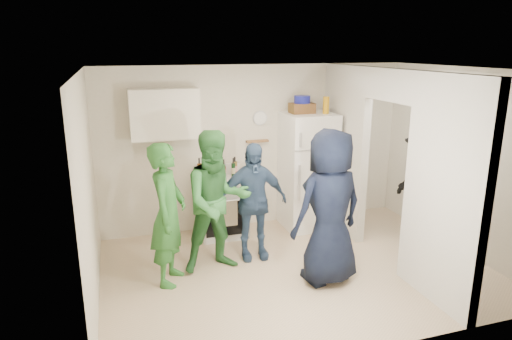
# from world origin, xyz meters

# --- Properties ---
(floor) EXTENTS (4.80, 4.80, 0.00)m
(floor) POSITION_xyz_m (0.00, 0.00, 0.00)
(floor) COLOR #CDB590
(floor) RESTS_ON ground
(wall_back) EXTENTS (4.80, 0.00, 4.80)m
(wall_back) POSITION_xyz_m (0.00, 1.70, 1.25)
(wall_back) COLOR silver
(wall_back) RESTS_ON floor
(wall_front) EXTENTS (4.80, 0.00, 4.80)m
(wall_front) POSITION_xyz_m (0.00, -1.70, 1.25)
(wall_front) COLOR silver
(wall_front) RESTS_ON floor
(wall_left) EXTENTS (0.00, 3.40, 3.40)m
(wall_left) POSITION_xyz_m (-2.40, 0.00, 1.25)
(wall_left) COLOR silver
(wall_left) RESTS_ON floor
(wall_right) EXTENTS (0.00, 3.40, 3.40)m
(wall_right) POSITION_xyz_m (2.40, 0.00, 1.25)
(wall_right) COLOR silver
(wall_right) RESTS_ON floor
(ceiling) EXTENTS (4.80, 4.80, 0.00)m
(ceiling) POSITION_xyz_m (0.00, 0.00, 2.50)
(ceiling) COLOR white
(ceiling) RESTS_ON wall_back
(partition_pier_back) EXTENTS (0.12, 1.20, 2.50)m
(partition_pier_back) POSITION_xyz_m (1.20, 1.10, 1.25)
(partition_pier_back) COLOR silver
(partition_pier_back) RESTS_ON floor
(partition_pier_front) EXTENTS (0.12, 1.20, 2.50)m
(partition_pier_front) POSITION_xyz_m (1.20, -1.10, 1.25)
(partition_pier_front) COLOR silver
(partition_pier_front) RESTS_ON floor
(partition_header) EXTENTS (0.12, 1.00, 0.40)m
(partition_header) POSITION_xyz_m (1.20, 0.00, 2.30)
(partition_header) COLOR silver
(partition_header) RESTS_ON partition_pier_back
(stove) EXTENTS (0.72, 0.60, 0.86)m
(stove) POSITION_xyz_m (-0.64, 1.37, 0.43)
(stove) COLOR white
(stove) RESTS_ON floor
(upper_cabinet) EXTENTS (0.95, 0.34, 0.70)m
(upper_cabinet) POSITION_xyz_m (-1.40, 1.52, 1.85)
(upper_cabinet) COLOR silver
(upper_cabinet) RESTS_ON wall_back
(fridge) EXTENTS (0.74, 0.72, 1.79)m
(fridge) POSITION_xyz_m (0.72, 1.34, 0.89)
(fridge) COLOR white
(fridge) RESTS_ON floor
(wicker_basket) EXTENTS (0.35, 0.25, 0.15)m
(wicker_basket) POSITION_xyz_m (0.62, 1.39, 1.86)
(wicker_basket) COLOR brown
(wicker_basket) RESTS_ON fridge
(blue_bowl) EXTENTS (0.24, 0.24, 0.11)m
(blue_bowl) POSITION_xyz_m (0.62, 1.39, 1.99)
(blue_bowl) COLOR #141990
(blue_bowl) RESTS_ON wicker_basket
(yellow_cup_stack_top) EXTENTS (0.09, 0.09, 0.25)m
(yellow_cup_stack_top) POSITION_xyz_m (0.94, 1.24, 1.91)
(yellow_cup_stack_top) COLOR gold
(yellow_cup_stack_top) RESTS_ON fridge
(wall_clock) EXTENTS (0.22, 0.02, 0.22)m
(wall_clock) POSITION_xyz_m (0.05, 1.68, 1.70)
(wall_clock) COLOR white
(wall_clock) RESTS_ON wall_back
(spice_shelf) EXTENTS (0.35, 0.08, 0.03)m
(spice_shelf) POSITION_xyz_m (0.00, 1.65, 1.35)
(spice_shelf) COLOR olive
(spice_shelf) RESTS_ON wall_back
(nook_window) EXTENTS (0.03, 0.70, 0.80)m
(nook_window) POSITION_xyz_m (2.38, 0.20, 1.65)
(nook_window) COLOR black
(nook_window) RESTS_ON wall_right
(nook_window_frame) EXTENTS (0.04, 0.76, 0.86)m
(nook_window_frame) POSITION_xyz_m (2.36, 0.20, 1.65)
(nook_window_frame) COLOR white
(nook_window_frame) RESTS_ON wall_right
(nook_valance) EXTENTS (0.04, 0.82, 0.18)m
(nook_valance) POSITION_xyz_m (2.34, 0.20, 2.00)
(nook_valance) COLOR white
(nook_valance) RESTS_ON wall_right
(yellow_cup_stack_stove) EXTENTS (0.09, 0.09, 0.25)m
(yellow_cup_stack_stove) POSITION_xyz_m (-0.76, 1.15, 0.99)
(yellow_cup_stack_stove) COLOR #FFFA15
(yellow_cup_stack_stove) RESTS_ON stove
(red_cup) EXTENTS (0.09, 0.09, 0.12)m
(red_cup) POSITION_xyz_m (-0.42, 1.17, 0.92)
(red_cup) COLOR #B6200C
(red_cup) RESTS_ON stove
(person_green_left) EXTENTS (0.62, 0.73, 1.71)m
(person_green_left) POSITION_xyz_m (-1.56, 0.20, 0.86)
(person_green_left) COLOR #31742E
(person_green_left) RESTS_ON floor
(person_green_center) EXTENTS (0.92, 0.75, 1.79)m
(person_green_center) POSITION_xyz_m (-0.94, 0.35, 0.90)
(person_green_center) COLOR #3A8643
(person_green_center) RESTS_ON floor
(person_denim) EXTENTS (0.95, 0.44, 1.58)m
(person_denim) POSITION_xyz_m (-0.43, 0.53, 0.79)
(person_denim) COLOR #344F72
(person_denim) RESTS_ON floor
(person_navy) EXTENTS (1.01, 0.75, 1.87)m
(person_navy) POSITION_xyz_m (0.25, -0.35, 0.93)
(person_navy) COLOR black
(person_navy) RESTS_ON floor
(person_nook) EXTENTS (0.65, 1.10, 1.69)m
(person_nook) POSITION_xyz_m (2.10, 0.36, 0.84)
(person_nook) COLOR black
(person_nook) RESTS_ON floor
(bottle_a) EXTENTS (0.07, 0.07, 0.33)m
(bottle_a) POSITION_xyz_m (-0.94, 1.49, 1.03)
(bottle_a) COLOR brown
(bottle_a) RESTS_ON stove
(bottle_b) EXTENTS (0.08, 0.08, 0.30)m
(bottle_b) POSITION_xyz_m (-0.82, 1.30, 1.01)
(bottle_b) COLOR #153F19
(bottle_b) RESTS_ON stove
(bottle_c) EXTENTS (0.08, 0.08, 0.33)m
(bottle_c) POSITION_xyz_m (-0.73, 1.53, 1.02)
(bottle_c) COLOR #A7AFB5
(bottle_c) RESTS_ON stove
(bottle_d) EXTENTS (0.06, 0.06, 0.31)m
(bottle_d) POSITION_xyz_m (-0.62, 1.33, 1.01)
(bottle_d) COLOR #562A0F
(bottle_d) RESTS_ON stove
(bottle_e) EXTENTS (0.07, 0.07, 0.26)m
(bottle_e) POSITION_xyz_m (-0.56, 1.57, 0.99)
(bottle_e) COLOR #A8B5BA
(bottle_e) RESTS_ON stove
(bottle_f) EXTENTS (0.06, 0.06, 0.31)m
(bottle_f) POSITION_xyz_m (-0.45, 1.40, 1.02)
(bottle_f) COLOR #133519
(bottle_f) RESTS_ON stove
(bottle_g) EXTENTS (0.07, 0.07, 0.30)m
(bottle_g) POSITION_xyz_m (-0.40, 1.52, 1.01)
(bottle_g) COLOR olive
(bottle_g) RESTS_ON stove
(bottle_h) EXTENTS (0.07, 0.07, 0.28)m
(bottle_h) POSITION_xyz_m (-0.92, 1.25, 1.00)
(bottle_h) COLOR #94989F
(bottle_h) RESTS_ON stove
(bottle_i) EXTENTS (0.06, 0.06, 0.25)m
(bottle_i) POSITION_xyz_m (-0.58, 1.47, 0.99)
(bottle_i) COLOR #5B2C0F
(bottle_i) RESTS_ON stove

